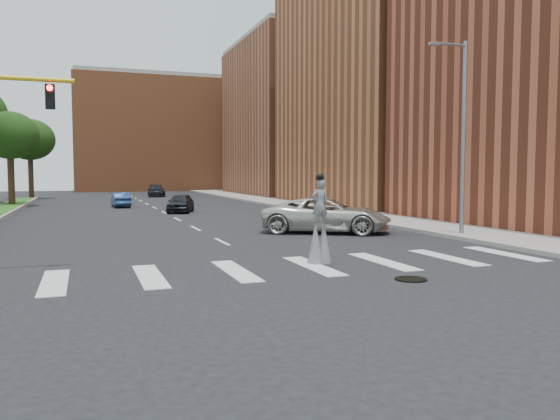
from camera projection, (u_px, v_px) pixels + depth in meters
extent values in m
plane|color=black|center=(286.00, 274.00, 16.20)|extent=(160.00, 160.00, 0.00)
cube|color=gray|center=(323.00, 209.00, 43.88)|extent=(5.00, 90.00, 0.18)
cylinder|color=black|center=(411.00, 279.00, 15.33)|extent=(0.90, 0.90, 0.04)
cube|color=#AA5D35|center=(395.00, 76.00, 50.95)|extent=(16.00, 22.00, 24.00)
cube|color=#A75D3E|center=(299.00, 120.00, 73.62)|extent=(16.00, 22.00, 20.00)
cube|color=#AA5D35|center=(157.00, 136.00, 90.81)|extent=(26.00, 14.00, 18.00)
cylinder|color=slate|center=(463.00, 140.00, 25.23)|extent=(0.20, 0.20, 9.00)
cylinder|color=slate|center=(451.00, 44.00, 24.66)|extent=(1.80, 0.12, 0.12)
cube|color=slate|center=(434.00, 44.00, 24.36)|extent=(0.50, 0.18, 0.12)
cube|color=black|center=(50.00, 97.00, 16.45)|extent=(0.28, 0.18, 0.75)
cylinder|color=#FF0C0C|center=(50.00, 88.00, 16.34)|extent=(0.18, 0.06, 0.18)
cylinder|color=#302113|center=(324.00, 246.00, 18.15)|extent=(0.07, 0.07, 1.14)
cylinder|color=#302113|center=(315.00, 247.00, 18.00)|extent=(0.07, 0.07, 1.14)
cone|color=slate|center=(324.00, 242.00, 18.14)|extent=(0.52, 0.52, 1.42)
cone|color=slate|center=(315.00, 242.00, 17.99)|extent=(0.52, 0.52, 1.42)
imported|color=slate|center=(320.00, 204.00, 17.97)|extent=(0.66, 0.48, 1.66)
sphere|color=black|center=(320.00, 177.00, 17.91)|extent=(0.26, 0.26, 0.26)
cylinder|color=black|center=(320.00, 179.00, 17.92)|extent=(0.34, 0.34, 0.02)
cube|color=yellow|center=(318.00, 190.00, 18.07)|extent=(0.22, 0.05, 0.10)
imported|color=beige|center=(326.00, 215.00, 27.27)|extent=(7.00, 5.73, 1.77)
imported|color=black|center=(181.00, 203.00, 40.89)|extent=(2.88, 4.47, 1.42)
imported|color=navy|center=(121.00, 200.00, 46.91)|extent=(1.51, 3.90, 1.27)
imported|color=black|center=(156.00, 191.00, 67.30)|extent=(2.44, 5.14, 1.45)
cylinder|color=#302113|center=(11.00, 178.00, 47.27)|extent=(0.56, 0.56, 4.99)
ellipsoid|color=black|center=(10.00, 135.00, 47.01)|extent=(4.83, 4.83, 4.11)
cylinder|color=#302113|center=(31.00, 175.00, 60.79)|extent=(0.56, 0.56, 5.28)
ellipsoid|color=black|center=(30.00, 140.00, 60.51)|extent=(5.38, 5.38, 4.58)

